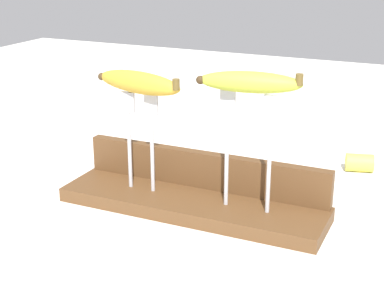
% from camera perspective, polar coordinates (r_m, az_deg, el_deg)
% --- Properties ---
extents(ground_plane, '(3.00, 3.00, 0.00)m').
position_cam_1_polar(ground_plane, '(1.06, -0.00, -6.42)').
color(ground_plane, white).
extents(wooden_board, '(0.48, 0.13, 0.02)m').
position_cam_1_polar(wooden_board, '(1.05, -0.00, -5.81)').
color(wooden_board, brown).
rests_on(wooden_board, ground).
extents(board_backstop, '(0.47, 0.02, 0.07)m').
position_cam_1_polar(board_backstop, '(1.08, 1.21, -2.50)').
color(board_backstop, brown).
rests_on(board_backstop, wooden_board).
extents(fork_stand_left, '(0.07, 0.01, 0.18)m').
position_cam_1_polar(fork_stand_left, '(1.05, -5.10, 1.03)').
color(fork_stand_left, '#B2B2B7').
rests_on(fork_stand_left, wooden_board).
extents(fork_stand_right, '(0.10, 0.01, 0.20)m').
position_cam_1_polar(fork_stand_right, '(0.96, 5.35, 0.18)').
color(fork_stand_right, '#B2B2B7').
rests_on(fork_stand_right, wooden_board).
extents(banana_raised_left, '(0.18, 0.07, 0.04)m').
position_cam_1_polar(banana_raised_left, '(1.02, -5.25, 5.87)').
color(banana_raised_left, gold).
rests_on(banana_raised_left, fork_stand_left).
extents(banana_raised_right, '(0.17, 0.07, 0.04)m').
position_cam_1_polar(banana_raised_right, '(0.94, 5.53, 5.90)').
color(banana_raised_right, '#B2C138').
rests_on(banana_raised_right, fork_stand_right).
extents(fork_fallen_near, '(0.19, 0.05, 0.01)m').
position_cam_1_polar(fork_fallen_near, '(1.20, 6.09, -3.15)').
color(fork_fallen_near, '#B2B2B7').
rests_on(fork_fallen_near, ground).
extents(banana_chunk_near, '(0.06, 0.05, 0.04)m').
position_cam_1_polar(banana_chunk_near, '(1.27, 15.86, -1.74)').
color(banana_chunk_near, '#DBD147').
rests_on(banana_chunk_near, ground).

